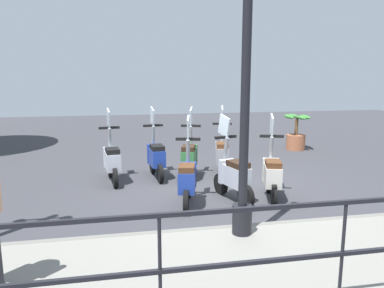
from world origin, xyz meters
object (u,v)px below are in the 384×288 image
(potted_palm, at_px, (296,135))
(scooter_near_2, at_px, (187,179))
(scooter_near_1, at_px, (233,175))
(scooter_far_0, at_px, (222,154))
(lamp_post_near, at_px, (245,97))
(scooter_far_3, at_px, (112,160))
(scooter_far_2, at_px, (156,156))
(scooter_far_1, at_px, (189,157))
(scooter_near_0, at_px, (272,174))

(potted_palm, height_order, scooter_near_2, scooter_near_2)
(scooter_near_1, bearing_deg, scooter_far_0, -25.17)
(lamp_post_near, relative_size, scooter_far_3, 2.70)
(lamp_post_near, distance_m, scooter_far_2, 3.88)
(scooter_near_2, bearing_deg, potted_palm, -31.11)
(scooter_far_0, relative_size, scooter_far_1, 1.00)
(scooter_near_1, bearing_deg, lamp_post_near, 150.57)
(potted_palm, relative_size, scooter_far_1, 0.69)
(scooter_near_2, distance_m, scooter_far_3, 2.13)
(potted_palm, xyz_separation_m, scooter_far_0, (-2.32, 2.94, 0.04))
(scooter_near_2, relative_size, scooter_far_1, 1.00)
(scooter_near_2, relative_size, scooter_far_2, 1.00)
(scooter_far_2, bearing_deg, scooter_far_3, 94.22)
(potted_palm, bearing_deg, scooter_far_2, 117.53)
(lamp_post_near, xyz_separation_m, scooter_far_1, (3.28, 0.12, -1.51))
(lamp_post_near, relative_size, scooter_far_1, 2.70)
(scooter_far_0, bearing_deg, potted_palm, -38.02)
(scooter_far_2, bearing_deg, scooter_far_1, -111.48)
(potted_palm, distance_m, scooter_near_0, 4.85)
(scooter_far_0, relative_size, scooter_far_3, 1.00)
(scooter_far_0, distance_m, scooter_far_1, 0.81)
(lamp_post_near, xyz_separation_m, scooter_near_1, (1.70, -0.40, -1.51))
(lamp_post_near, bearing_deg, scooter_far_3, 28.20)
(scooter_near_1, xyz_separation_m, scooter_far_2, (1.77, 1.22, 0.00))
(potted_palm, relative_size, scooter_far_2, 0.69)
(scooter_far_1, xyz_separation_m, scooter_far_3, (0.02, 1.65, 0.00))
(potted_palm, relative_size, scooter_near_0, 0.69)
(scooter_near_0, distance_m, scooter_near_2, 1.56)
(scooter_near_2, height_order, scooter_far_0, same)
(scooter_near_1, bearing_deg, potted_palm, -54.56)
(scooter_near_0, distance_m, scooter_far_3, 3.32)
(scooter_near_0, xyz_separation_m, scooter_near_1, (0.07, 0.71, 0.00))
(scooter_near_1, distance_m, scooter_far_0, 1.78)
(scooter_far_2, height_order, scooter_far_3, same)
(scooter_near_0, distance_m, scooter_far_2, 2.67)
(scooter_near_1, relative_size, scooter_near_2, 1.00)
(scooter_far_1, bearing_deg, scooter_far_3, 106.95)
(scooter_near_1, distance_m, scooter_far_3, 2.69)
(scooter_far_1, bearing_deg, potted_palm, -38.53)
(scooter_far_3, bearing_deg, scooter_far_0, -94.33)
(scooter_near_2, relative_size, scooter_far_3, 1.00)
(lamp_post_near, distance_m, scooter_near_0, 2.48)
(scooter_far_1, height_order, scooter_far_3, same)
(scooter_near_2, xyz_separation_m, scooter_far_1, (1.66, -0.34, 0.00))
(scooter_near_2, bearing_deg, scooter_near_0, -76.23)
(lamp_post_near, height_order, scooter_near_2, lamp_post_near)
(potted_palm, relative_size, scooter_far_0, 0.69)
(scooter_far_3, bearing_deg, scooter_near_0, -128.31)
(scooter_near_0, bearing_deg, scooter_far_0, 29.75)
(scooter_near_2, bearing_deg, scooter_far_3, 51.14)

